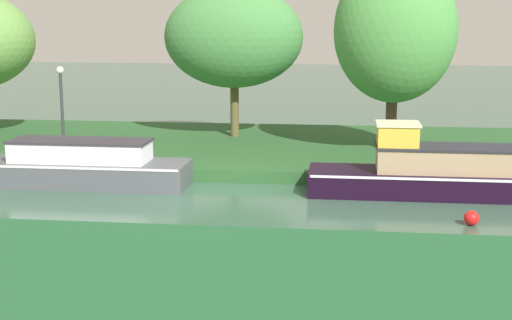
# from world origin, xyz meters

# --- Properties ---
(ground_plane) EXTENTS (120.00, 120.00, 0.00)m
(ground_plane) POSITION_xyz_m (0.00, 0.00, 0.00)
(ground_plane) COLOR #365845
(riverbank_far) EXTENTS (72.00, 10.00, 0.40)m
(riverbank_far) POSITION_xyz_m (0.00, 7.00, 0.20)
(riverbank_far) COLOR #275227
(riverbank_far) RESTS_ON ground_plane
(slate_barge) EXTENTS (6.22, 1.80, 1.39)m
(slate_barge) POSITION_xyz_m (-4.35, 1.20, 0.59)
(slate_barge) COLOR #4C5056
(slate_barge) RESTS_ON ground_plane
(black_narrowboat) EXTENTS (7.25, 1.83, 2.07)m
(black_narrowboat) POSITION_xyz_m (6.12, 1.20, 0.65)
(black_narrowboat) COLOR black
(black_narrowboat) RESTS_ON ground_plane
(willow_tree_centre) EXTENTS (5.32, 3.45, 5.79)m
(willow_tree_centre) POSITION_xyz_m (-0.87, 8.30, 4.24)
(willow_tree_centre) COLOR brown
(willow_tree_centre) RESTS_ON riverbank_far
(willow_tree_right) EXTENTS (4.12, 3.46, 6.60)m
(willow_tree_right) POSITION_xyz_m (5.02, 5.68, 4.55)
(willow_tree_right) COLOR brown
(willow_tree_right) RESTS_ON riverbank_far
(lamp_post) EXTENTS (0.24, 0.24, 3.04)m
(lamp_post) POSITION_xyz_m (-5.75, 3.17, 2.30)
(lamp_post) COLOR #333338
(lamp_post) RESTS_ON riverbank_far
(mooring_post_near) EXTENTS (0.16, 0.16, 0.61)m
(mooring_post_near) POSITION_xyz_m (5.52, 2.52, 0.71)
(mooring_post_near) COLOR #49402C
(mooring_post_near) RESTS_ON riverbank_far
(channel_buoy) EXTENTS (0.37, 0.37, 0.37)m
(channel_buoy) POSITION_xyz_m (6.53, -1.85, 0.19)
(channel_buoy) COLOR red
(channel_buoy) RESTS_ON ground_plane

